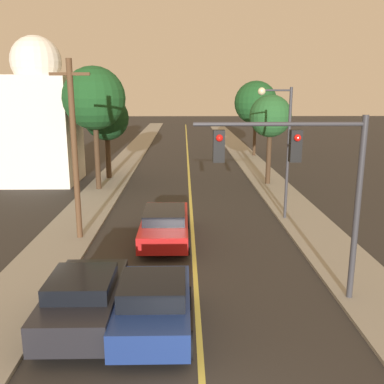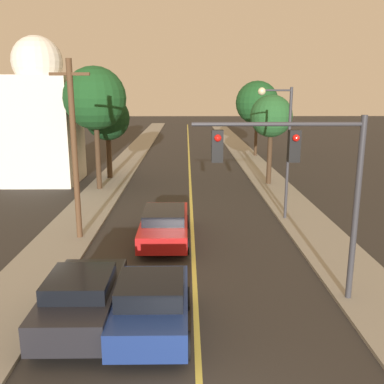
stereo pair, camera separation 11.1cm
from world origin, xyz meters
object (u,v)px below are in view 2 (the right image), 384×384
traffic_signal_mast (302,170)px  domed_building_left (42,118)px  car_outer_lane_front (82,299)px  tree_left_far (95,99)px  car_near_lane_front (151,304)px  streetlamp_right (281,135)px  car_near_lane_second (165,224)px  utility_pole_left (74,148)px  tree_right_far (257,103)px  tree_left_near (107,118)px  tree_right_near (271,117)px

traffic_signal_mast → domed_building_left: bearing=126.7°
car_outer_lane_front → tree_left_far: bearing=99.6°
car_near_lane_front → streetlamp_right: 11.88m
traffic_signal_mast → tree_left_far: tree_left_far is taller
car_near_lane_second → utility_pole_left: (-3.68, 0.18, 3.22)m
car_near_lane_front → tree_right_far: (7.61, 30.66, 4.32)m
traffic_signal_mast → tree_left_near: bearing=115.5°
streetlamp_right → car_near_lane_second: bearing=-152.0°
utility_pole_left → tree_right_near: 14.74m
tree_right_far → car_near_lane_front: bearing=-103.9°
traffic_signal_mast → tree_left_near: (-8.82, 18.49, 0.27)m
car_near_lane_second → car_outer_lane_front: (-1.88, -6.86, 0.09)m
streetlamp_right → tree_right_near: 8.03m
car_near_lane_second → traffic_signal_mast: size_ratio=0.94×
car_near_lane_front → tree_right_far: tree_right_far is taller
tree_right_near → domed_building_left: bearing=175.3°
tree_left_near → domed_building_left: bearing=-168.0°
car_near_lane_front → traffic_signal_mast: bearing=21.2°
traffic_signal_mast → tree_left_near: size_ratio=0.94×
car_outer_lane_front → streetlamp_right: streetlamp_right is taller
traffic_signal_mast → tree_right_far: bearing=83.4°
utility_pole_left → car_near_lane_second: bearing=-2.9°
car_near_lane_front → tree_right_near: tree_right_near is taller
car_near_lane_second → utility_pole_left: 4.89m
car_near_lane_front → tree_right_near: bearing=70.1°
streetlamp_right → tree_right_near: (1.07, 7.95, 0.37)m
car_near_lane_front → tree_right_near: size_ratio=0.65×
car_outer_lane_front → traffic_signal_mast: size_ratio=0.72×
tree_left_near → domed_building_left: domed_building_left is taller
car_outer_lane_front → tree_right_near: bearing=64.7°
utility_pole_left → tree_right_far: (11.29, 23.36, 1.14)m
tree_left_near → tree_right_near: 11.30m
domed_building_left → tree_left_near: bearing=12.0°
tree_left_near → domed_building_left: (-4.28, -0.91, 0.11)m
car_outer_lane_front → tree_right_far: 32.14m
streetlamp_right → utility_pole_left: utility_pole_left is taller
car_outer_lane_front → streetlamp_right: bearing=53.2°
car_near_lane_second → tree_left_far: (-4.66, 9.49, 5.02)m
traffic_signal_mast → tree_right_near: size_ratio=0.93×
car_near_lane_front → tree_right_near: (6.49, 17.95, 3.79)m
streetlamp_right → tree_left_near: (-10.02, 10.13, 0.13)m
tree_left_far → domed_building_left: 5.14m
domed_building_left → tree_right_near: bearing=-4.7°
utility_pole_left → tree_left_far: bearing=96.0°
car_outer_lane_front → streetlamp_right: size_ratio=0.63×
tree_left_far → tree_right_near: bearing=6.9°
car_near_lane_front → tree_right_far: size_ratio=0.55×
utility_pole_left → tree_right_near: (10.17, 10.66, 0.61)m
utility_pole_left → tree_right_near: size_ratio=1.25×
tree_right_near → car_outer_lane_front: bearing=-115.3°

